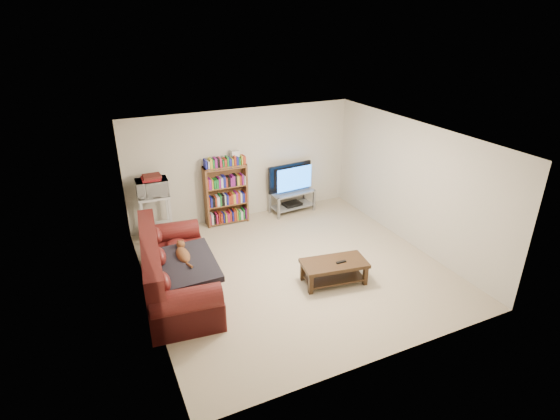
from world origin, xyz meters
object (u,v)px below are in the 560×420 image
sofa (173,275)px  tv_stand (292,198)px  coffee_table (334,268)px  bookshelf (226,194)px

sofa → tv_stand: size_ratio=2.41×
coffee_table → bookshelf: bookshelf is taller
tv_stand → coffee_table: bearing=-108.1°
coffee_table → tv_stand: (0.64, 2.89, 0.07)m
sofa → bookshelf: bookshelf is taller
coffee_table → bookshelf: 3.13m
coffee_table → bookshelf: (-0.89, 2.97, 0.40)m
coffee_table → bookshelf: bearing=115.7°
tv_stand → bookshelf: (-1.53, 0.08, 0.34)m
coffee_table → tv_stand: size_ratio=1.11×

